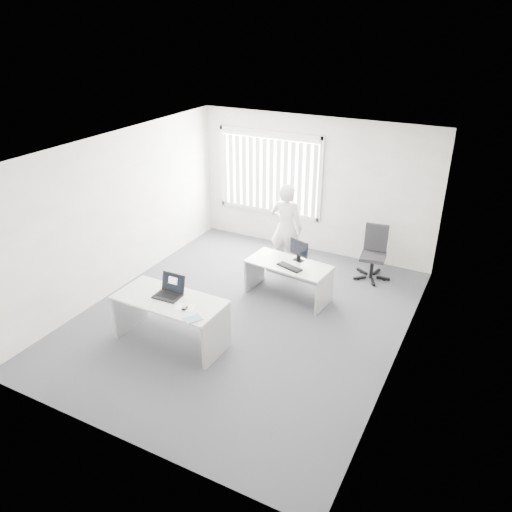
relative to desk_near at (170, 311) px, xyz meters
The scene contains 18 objects.
ground 1.39m from the desk_near, 60.06° to the left, with size 6.00×6.00×0.00m, color #4B4C52.
wall_back 4.25m from the desk_near, 81.15° to the left, with size 5.00×0.02×2.80m, color silver.
wall_front 2.17m from the desk_near, 71.29° to the right, with size 5.00×0.02×2.80m, color silver.
wall_left 2.33m from the desk_near, 149.15° to the left, with size 0.02×6.00×2.80m, color silver.
wall_right 3.44m from the desk_near, 19.48° to the left, with size 0.02×6.00×2.80m, color silver.
ceiling 2.59m from the desk_near, 60.06° to the left, with size 5.00×6.00×0.02m, color white.
window 4.21m from the desk_near, 95.05° to the left, with size 2.32×0.06×1.76m, color silver.
blinds 4.14m from the desk_near, 95.13° to the left, with size 2.20×0.10×1.50m, color white, non-canonical shape.
desk_near is the anchor object (origin of this frame).
desk_far 2.29m from the desk_near, 63.68° to the left, with size 1.51×0.83×0.66m.
office_chair 4.07m from the desk_near, 58.31° to the left, with size 0.65×0.65×1.03m.
person 3.08m from the desk_near, 80.18° to the left, with size 0.64×0.42×1.74m, color silver.
laptop 0.37m from the desk_near, 149.84° to the left, with size 0.39×0.35×0.31m, color black, non-canonical shape.
paper_sheet 0.41m from the desk_near, 15.13° to the right, with size 0.27×0.19×0.00m, color white.
mouse 0.45m from the desk_near, 19.53° to the right, with size 0.06×0.10×0.04m, color #A6A6A8, non-canonical shape.
booklet 0.72m from the desk_near, 25.66° to the right, with size 0.17×0.24×0.01m, color white.
keyboard 2.20m from the desk_near, 60.22° to the left, with size 0.47×0.16×0.02m, color black.
monitor 2.52m from the desk_near, 63.37° to the left, with size 0.39×0.12×0.39m, color black, non-canonical shape.
Camera 1 is at (3.41, -6.14, 4.55)m, focal length 35.00 mm.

